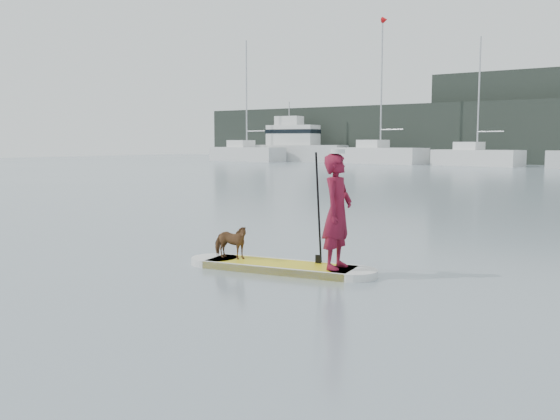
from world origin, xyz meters
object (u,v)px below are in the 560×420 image
Objects in this scene: paddler at (337,211)px; sailboat_a at (246,153)px; dog at (230,242)px; sailboat_b at (380,153)px; motor_yacht_b at (297,144)px; sailboat_c at (476,156)px; paddleboard at (280,267)px.

paddler is 0.14× the size of sailboat_a.
sailboat_b reaches higher than dog.
paddler is at bearing -53.28° from sailboat_b.
sailboat_b reaches higher than paddler.
sailboat_a is 1.28× the size of motor_yacht_b.
sailboat_c is (-12.77, 46.90, -0.19)m from paddler.
paddler is at bearing 0.00° from paddleboard.
sailboat_c is at bearing 93.97° from paddleboard.
sailboat_a is (-35.82, 46.03, 0.50)m from dog.
paddleboard is 0.25× the size of sailboat_a.
sailboat_b is 10.74m from motor_yacht_b.
paddler is 2.02m from dog.
paddler is at bearing -63.25° from motor_yacht_b.
dog is at bearing -55.32° from sailboat_b.
motor_yacht_b is (4.61, 3.23, 0.92)m from sailboat_a.
paddleboard is at bearing -54.32° from sailboat_b.
sailboat_c is (24.94, 1.20, -0.08)m from sailboat_a.
sailboat_c is at bearing 8.02° from sailboat_a.
sailboat_b is at bearing 12.14° from sailboat_a.
dog is 0.05× the size of sailboat_a.
dog is at bearing 180.00° from paddleboard.
dog is at bearing -67.27° from sailboat_c.
sailboat_a is (-37.72, 45.69, -0.11)m from paddler.
motor_yacht_b is at bearing -175.94° from sailboat_c.
sailboat_a is 5.70m from motor_yacht_b.
dog reaches higher than paddleboard.
dog is 0.07× the size of motor_yacht_b.
paddleboard is 58.71m from motor_yacht_b.
paddler is at bearing -65.01° from sailboat_c.
sailboat_c is at bearing 7.66° from sailboat_b.
paddleboard is 1.81× the size of paddler.
sailboat_c is (-11.80, 47.07, 0.77)m from paddleboard.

